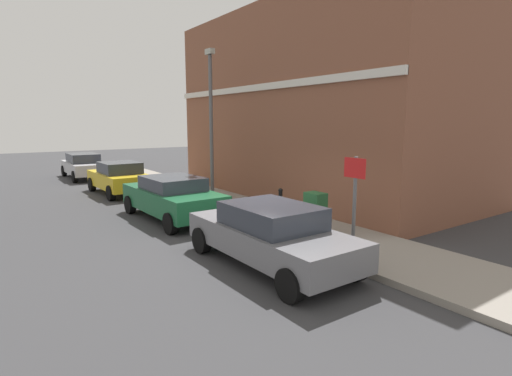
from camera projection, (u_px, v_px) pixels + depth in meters
ground at (257, 245)px, 10.55m from camera, size 80.00×80.00×0.00m
sidewalk at (211, 199)px, 16.45m from camera, size 2.64×30.00×0.15m
corner_building at (325, 107)px, 17.26m from camera, size 7.05×12.81×7.62m
car_grey at (271, 234)px, 8.90m from camera, size 1.92×4.48×1.40m
car_green at (173, 197)px, 13.21m from camera, size 2.04×4.46×1.42m
car_yellow at (119, 177)px, 17.89m from camera, size 1.94×3.99×1.44m
car_silver at (83, 165)px, 22.89m from camera, size 1.80×4.31×1.42m
utility_cabinet at (315, 215)px, 10.96m from camera, size 0.46×0.61×1.15m
bollard_near_cabinet at (280, 204)px, 12.34m from camera, size 0.14×0.14×1.04m
street_sign at (355, 192)px, 8.83m from camera, size 0.08×0.60×2.30m
lamppost at (211, 119)px, 15.25m from camera, size 0.20×0.44×5.72m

